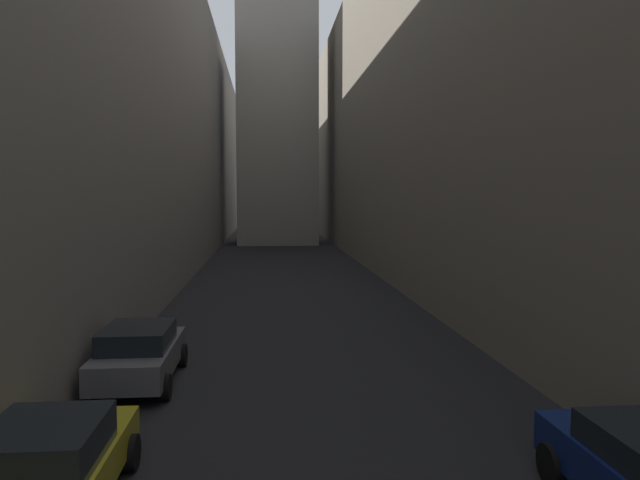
{
  "coord_description": "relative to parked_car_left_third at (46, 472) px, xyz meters",
  "views": [
    {
      "loc": [
        -1.15,
        9.33,
        4.78
      ],
      "look_at": [
        0.0,
        21.96,
        3.84
      ],
      "focal_mm": 33.25,
      "sensor_mm": 36.0,
      "label": 1
    }
  ],
  "objects": [
    {
      "name": "building_block_right",
      "position": [
        17.85,
        31.94,
        10.0
      ],
      "size": [
        15.9,
        108.0,
        21.49
      ],
      "primitive_type": "cube",
      "color": "#756B5B",
      "rests_on": "ground"
    },
    {
      "name": "building_block_left",
      "position": [
        -8.43,
        31.94,
        9.1
      ],
      "size": [
        14.66,
        108.0,
        19.7
      ],
      "primitive_type": "cube",
      "color": "slate",
      "rests_on": "ground"
    },
    {
      "name": "parked_car_left_far",
      "position": [
        0.0,
        6.45,
        0.04
      ],
      "size": [
        1.97,
        4.13,
        1.51
      ],
      "rotation": [
        0.0,
        0.0,
        1.57
      ],
      "color": "#4C4C51",
      "rests_on": "ground"
    },
    {
      "name": "parked_car_left_third",
      "position": [
        0.0,
        0.0,
        0.0
      ],
      "size": [
        1.96,
        4.53,
        1.48
      ],
      "rotation": [
        0.0,
        0.0,
        1.57
      ],
      "color": "#A59919",
      "rests_on": "ground"
    },
    {
      "name": "ground_plane",
      "position": [
        4.4,
        29.94,
        -0.75
      ],
      "size": [
        264.0,
        264.0,
        0.0
      ],
      "primitive_type": "plane",
      "color": "black"
    }
  ]
}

